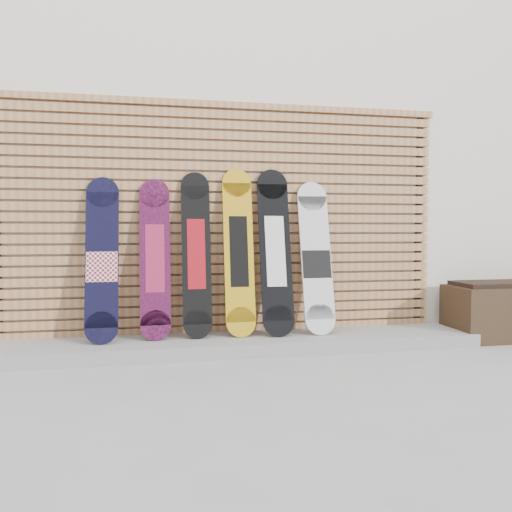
% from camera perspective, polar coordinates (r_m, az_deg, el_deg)
% --- Properties ---
extents(ground, '(80.00, 80.00, 0.00)m').
position_cam_1_polar(ground, '(3.99, 0.56, -12.88)').
color(ground, '#959597').
rests_on(ground, ground).
extents(building, '(12.00, 5.00, 3.60)m').
position_cam_1_polar(building, '(7.40, -1.16, 8.50)').
color(building, silver).
rests_on(building, ground).
extents(concrete_step, '(4.60, 0.70, 0.12)m').
position_cam_1_polar(concrete_step, '(4.59, -3.05, -9.97)').
color(concrete_step, gray).
rests_on(concrete_step, ground).
extents(slat_wall, '(4.26, 0.08, 2.29)m').
position_cam_1_polar(slat_wall, '(4.77, -3.58, 4.40)').
color(slat_wall, '#A87146').
rests_on(slat_wall, ground).
extents(planter_box, '(1.28, 0.53, 0.58)m').
position_cam_1_polar(planter_box, '(5.66, 27.19, -5.54)').
color(planter_box, black).
rests_on(planter_box, ground).
extents(snowboard_0, '(0.28, 0.37, 1.45)m').
position_cam_1_polar(snowboard_0, '(4.54, -17.19, -0.42)').
color(snowboard_0, black).
rests_on(snowboard_0, concrete_step).
extents(snowboard_1, '(0.27, 0.31, 1.44)m').
position_cam_1_polar(snowboard_1, '(4.55, -11.47, -0.25)').
color(snowboard_1, black).
rests_on(snowboard_1, concrete_step).
extents(snowboard_2, '(0.26, 0.31, 1.51)m').
position_cam_1_polar(snowboard_2, '(4.56, -6.84, 0.24)').
color(snowboard_2, black).
rests_on(snowboard_2, concrete_step).
extents(snowboard_3, '(0.27, 0.31, 1.55)m').
position_cam_1_polar(snowboard_3, '(4.60, -1.99, 0.53)').
color(snowboard_3, gold).
rests_on(snowboard_3, concrete_step).
extents(snowboard_4, '(0.29, 0.37, 1.55)m').
position_cam_1_polar(snowboard_4, '(4.64, 2.21, 0.56)').
color(snowboard_4, black).
rests_on(snowboard_4, concrete_step).
extents(snowboard_5, '(0.29, 0.37, 1.44)m').
position_cam_1_polar(snowboard_5, '(4.75, 6.87, -0.20)').
color(snowboard_5, silver).
rests_on(snowboard_5, concrete_step).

